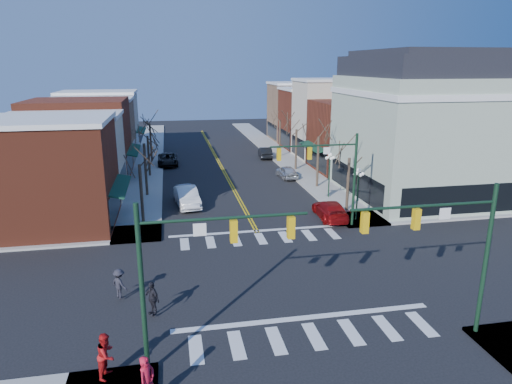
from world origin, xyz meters
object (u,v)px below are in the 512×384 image
car_left_near (187,194)px  car_right_far (265,153)px  victorian_corner (420,125)px  pedestrian_red_a (147,381)px  lamppost_corner (358,185)px  car_left_mid (187,197)px  pedestrian_red_b (106,355)px  pedestrian_dark_a (152,298)px  car_right_near (330,210)px  car_right_mid (287,172)px  car_left_far (168,159)px  lamppost_midblock (330,167)px  pedestrian_dark_b (119,284)px

car_left_near → car_right_far: car_left_near is taller
victorian_corner → pedestrian_red_a: (-23.80, -23.91, -5.53)m
victorian_corner → car_right_far: size_ratio=3.25×
lamppost_corner → car_left_mid: bearing=153.1°
pedestrian_red_b → pedestrian_dark_a: size_ratio=1.09×
car_right_far → car_left_near: bearing=64.2°
car_left_near → pedestrian_dark_a: 19.34m
car_right_near → car_right_mid: 13.92m
lamppost_corner → car_right_near: lamppost_corner is taller
victorian_corner → car_left_far: size_ratio=2.72×
pedestrian_red_b → pedestrian_dark_a: bearing=-3.3°
car_right_near → car_right_mid: size_ratio=1.24×
pedestrian_red_b → lamppost_midblock: bearing=-20.4°
car_left_mid → pedestrian_dark_a: pedestrian_dark_a is taller
car_left_near → pedestrian_red_a: pedestrian_red_a is taller
car_left_mid → car_right_mid: size_ratio=1.26×
victorian_corner → lamppost_corner: bearing=-144.1°
car_left_mid → car_right_near: 12.49m
lamppost_corner → car_left_mid: lamppost_corner is taller
pedestrian_dark_a → victorian_corner: bearing=89.6°
car_right_mid → car_right_far: car_right_far is taller
car_left_near → pedestrian_red_a: size_ratio=2.47×
lamppost_midblock → pedestrian_red_a: 28.98m
car_left_mid → car_right_far: size_ratio=1.15×
car_right_mid → car_right_far: size_ratio=0.91×
car_right_near → pedestrian_dark_a: pedestrian_dark_a is taller
car_right_far → pedestrian_red_b: 45.06m
car_right_mid → pedestrian_dark_a: 29.87m
victorian_corner → pedestrian_dark_a: 30.12m
car_left_near → pedestrian_red_b: 23.95m
car_left_far → car_right_near: size_ratio=1.05×
car_right_far → pedestrian_dark_b: 39.13m
car_right_mid → pedestrian_dark_b: pedestrian_dark_b is taller
car_right_mid → car_left_far: bearing=-39.7°
lamppost_corner → car_left_far: 28.32m
victorian_corner → pedestrian_red_a: size_ratio=7.26×
pedestrian_dark_a → car_right_near: bearing=95.8°
car_right_near → pedestrian_dark_a: bearing=45.5°
car_left_mid → car_right_near: (11.20, -5.54, -0.11)m
lamppost_midblock → car_right_near: 6.16m
pedestrian_red_a → pedestrian_dark_b: (-1.74, 8.35, -0.17)m
car_left_near → pedestrian_red_b: pedestrian_red_b is taller
car_right_far → pedestrian_dark_a: 40.36m
car_right_far → pedestrian_dark_b: (-15.44, -35.96, 0.24)m
car_left_near → car_left_mid: car_left_mid is taller
car_left_mid → lamppost_midblock: bearing=-6.9°
victorian_corner → car_left_far: victorian_corner is taller
car_left_mid → pedestrian_dark_a: size_ratio=2.92×
victorian_corner → car_left_near: (-21.30, 1.60, -5.83)m
pedestrian_dark_b → car_left_mid: bearing=-58.1°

